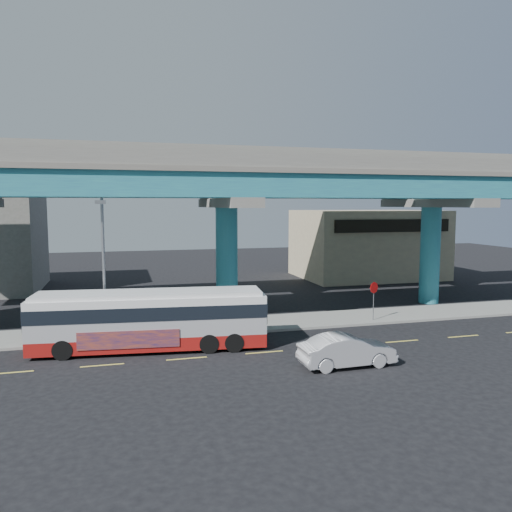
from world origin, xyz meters
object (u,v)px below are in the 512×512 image
object	(u,v)px
parked_car	(61,324)
street_lamp	(103,249)
sedan	(347,350)
transit_bus	(151,318)
stop_sign	(374,293)

from	to	relation	value
parked_car	street_lamp	bearing A→B (deg)	-114.82
sedan	parked_car	world-z (taller)	sedan
transit_bus	stop_sign	xyz separation A→B (m)	(14.24, 2.41, 0.26)
sedan	transit_bus	bearing A→B (deg)	58.10
street_lamp	stop_sign	size ratio (longest dim) A/B	3.13
transit_bus	street_lamp	distance (m)	4.56
transit_bus	parked_car	distance (m)	6.17
sedan	parked_car	xyz separation A→B (m)	(-13.58, 8.92, 0.04)
sedan	stop_sign	world-z (taller)	stop_sign
sedan	street_lamp	size ratio (longest dim) A/B	0.59
transit_bus	parked_car	bearing A→B (deg)	148.52
sedan	stop_sign	bearing A→B (deg)	-37.02
parked_car	street_lamp	size ratio (longest dim) A/B	0.52
transit_bus	street_lamp	size ratio (longest dim) A/B	1.56
transit_bus	street_lamp	world-z (taller)	street_lamp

